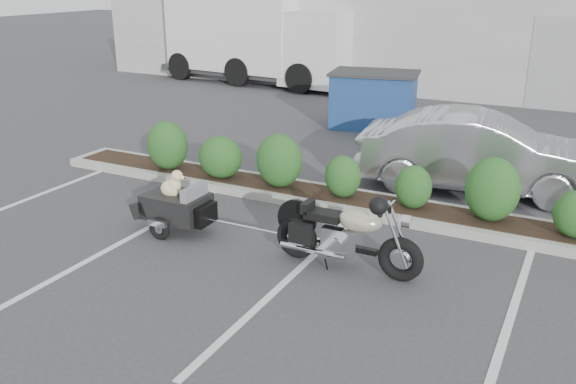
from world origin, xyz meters
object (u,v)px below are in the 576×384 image
at_px(pet_trailer, 176,205).
at_px(sedan, 480,153).
at_px(motorcycle, 346,236).
at_px(delivery_truck, 262,34).
at_px(dumpster, 374,99).

height_order(pet_trailer, sedan, sedan).
height_order(motorcycle, delivery_truck, delivery_truck).
bearing_deg(dumpster, pet_trailer, -103.38).
relative_size(motorcycle, dumpster, 0.88).
bearing_deg(motorcycle, dumpster, 107.38).
bearing_deg(sedan, pet_trailer, 129.44).
bearing_deg(pet_trailer, delivery_truck, 114.14).
height_order(motorcycle, sedan, sedan).
bearing_deg(motorcycle, sedan, 76.99).
relative_size(dumpster, delivery_truck, 0.30).
bearing_deg(pet_trailer, motorcycle, -0.17).
distance_m(dumpster, delivery_truck, 7.62).
bearing_deg(motorcycle, delivery_truck, 123.89).
bearing_deg(sedan, delivery_truck, 40.05).
distance_m(motorcycle, sedan, 4.12).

